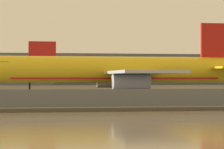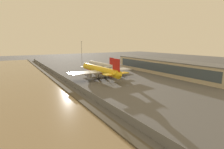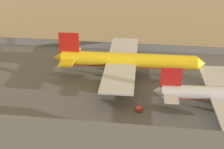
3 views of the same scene
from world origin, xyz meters
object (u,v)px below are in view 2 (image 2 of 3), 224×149
baggage_tug (121,73)px  apron_light_mast_apron_west (82,54)px  cargo_jet_yellow (100,70)px  passenger_jet_silver (101,65)px  ops_van (96,66)px

baggage_tug → apron_light_mast_apron_west: apron_light_mast_apron_west is taller
cargo_jet_yellow → apron_light_mast_apron_west: apron_light_mast_apron_west is taller
passenger_jet_silver → baggage_tug: size_ratio=13.13×
cargo_jet_yellow → apron_light_mast_apron_west: (-48.15, 6.25, 7.89)m
passenger_jet_silver → baggage_tug: (23.98, 3.45, -3.75)m
baggage_tug → ops_van: bearing=179.8°
cargo_jet_yellow → passenger_jet_silver: size_ratio=1.17×
baggage_tug → ops_van: ops_van is taller
cargo_jet_yellow → ops_van: size_ratio=8.95×
cargo_jet_yellow → baggage_tug: 20.88m
cargo_jet_yellow → ops_van: cargo_jet_yellow is taller
passenger_jet_silver → apron_light_mast_apron_west: 22.94m
passenger_jet_silver → ops_van: bearing=169.0°
passenger_jet_silver → baggage_tug: 24.51m
cargo_jet_yellow → passenger_jet_silver: 33.60m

